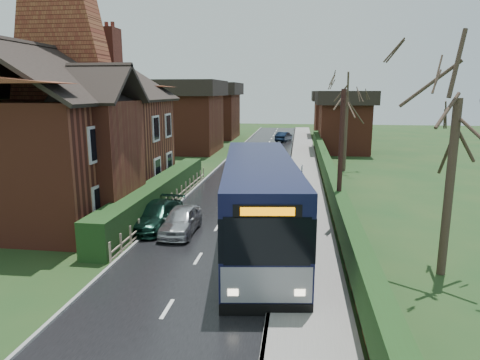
# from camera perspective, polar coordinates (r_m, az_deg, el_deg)

# --- Properties ---
(ground) EXTENTS (140.00, 140.00, 0.00)m
(ground) POSITION_cam_1_polar(r_m,az_deg,el_deg) (18.95, -4.20, -8.20)
(ground) COLOR #2D3F1B
(ground) RESTS_ON ground
(road) EXTENTS (6.00, 100.00, 0.02)m
(road) POSITION_cam_1_polar(r_m,az_deg,el_deg) (28.41, -0.01, -1.36)
(road) COLOR black
(road) RESTS_ON ground
(pavement) EXTENTS (2.50, 100.00, 0.14)m
(pavement) POSITION_cam_1_polar(r_m,az_deg,el_deg) (28.14, 8.60, -1.50)
(pavement) COLOR slate
(pavement) RESTS_ON ground
(kerb_right) EXTENTS (0.12, 100.00, 0.14)m
(kerb_right) POSITION_cam_1_polar(r_m,az_deg,el_deg) (28.15, 6.16, -1.43)
(kerb_right) COLOR gray
(kerb_right) RESTS_ON ground
(kerb_left) EXTENTS (0.12, 100.00, 0.10)m
(kerb_left) POSITION_cam_1_polar(r_m,az_deg,el_deg) (28.96, -5.99, -1.09)
(kerb_left) COLOR gray
(kerb_left) RESTS_ON ground
(front_hedge) EXTENTS (1.20, 16.00, 1.60)m
(front_hedge) POSITION_cam_1_polar(r_m,az_deg,el_deg) (24.35, -10.78, -1.88)
(front_hedge) COLOR #1B3213
(front_hedge) RESTS_ON ground
(picket_fence) EXTENTS (0.10, 16.00, 0.90)m
(picket_fence) POSITION_cam_1_polar(r_m,az_deg,el_deg) (24.21, -9.06, -2.76)
(picket_fence) COLOR tan
(picket_fence) RESTS_ON ground
(right_wall_hedge) EXTENTS (0.60, 50.00, 1.80)m
(right_wall_hedge) POSITION_cam_1_polar(r_m,az_deg,el_deg) (28.01, 11.83, 0.31)
(right_wall_hedge) COLOR maroon
(right_wall_hedge) RESTS_ON ground
(brick_house) EXTENTS (9.30, 14.60, 10.30)m
(brick_house) POSITION_cam_1_polar(r_m,az_deg,el_deg) (25.56, -21.64, 6.27)
(brick_house) COLOR maroon
(brick_house) RESTS_ON ground
(bus) EXTENTS (4.33, 12.40, 3.69)m
(bus) POSITION_cam_1_polar(r_m,az_deg,el_deg) (18.04, 2.56, -3.11)
(bus) COLOR black
(bus) RESTS_ON ground
(car_silver) EXTENTS (1.49, 3.63, 1.23)m
(car_silver) POSITION_cam_1_polar(r_m,az_deg,el_deg) (20.02, -7.85, -5.32)
(car_silver) COLOR silver
(car_silver) RESTS_ON ground
(car_green) EXTENTS (2.09, 4.33, 1.22)m
(car_green) POSITION_cam_1_polar(r_m,az_deg,el_deg) (20.98, -11.10, -4.65)
(car_green) COLOR black
(car_green) RESTS_ON ground
(car_distant) EXTENTS (2.23, 4.03, 1.26)m
(car_distant) POSITION_cam_1_polar(r_m,az_deg,el_deg) (56.57, 5.87, 5.77)
(car_distant) COLOR black
(car_distant) RESTS_ON ground
(bus_stop_sign) EXTENTS (0.09, 0.38, 2.49)m
(bus_stop_sign) POSITION_cam_1_polar(r_m,az_deg,el_deg) (23.89, 8.21, 0.01)
(bus_stop_sign) COLOR slate
(bus_stop_sign) RESTS_ON ground
(telegraph_pole) EXTENTS (0.22, 0.85, 6.56)m
(telegraph_pole) POSITION_cam_1_polar(r_m,az_deg,el_deg) (20.62, 13.26, 2.70)
(telegraph_pole) COLOR black
(telegraph_pole) RESTS_ON ground
(tree_right_near) EXTENTS (4.13, 4.13, 8.91)m
(tree_right_near) POSITION_cam_1_polar(r_m,az_deg,el_deg) (16.13, 27.26, 11.21)
(tree_right_near) COLOR #3A2B22
(tree_right_near) RESTS_ON ground
(tree_right_far) EXTENTS (4.37, 4.37, 8.45)m
(tree_right_far) POSITION_cam_1_polar(r_m,az_deg,el_deg) (35.90, 14.12, 11.17)
(tree_right_far) COLOR #3C2E23
(tree_right_far) RESTS_ON ground
(tree_house_side) EXTENTS (4.92, 4.92, 11.19)m
(tree_house_side) POSITION_cam_1_polar(r_m,az_deg,el_deg) (34.48, -23.72, 13.96)
(tree_house_side) COLOR #362920
(tree_house_side) RESTS_ON ground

